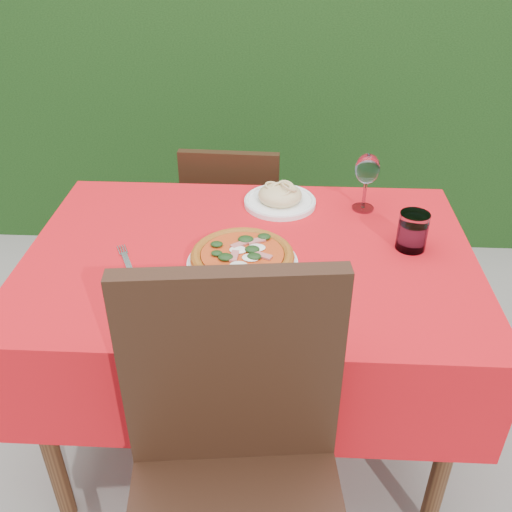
{
  "coord_description": "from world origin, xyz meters",
  "views": [
    {
      "loc": [
        0.09,
        -1.35,
        1.61
      ],
      "look_at": [
        0.02,
        -0.05,
        0.77
      ],
      "focal_mm": 40.0,
      "sensor_mm": 36.0,
      "label": 1
    }
  ],
  "objects_px": {
    "water_glass": "(412,233)",
    "chair_near": "(235,473)",
    "chair_far": "(234,224)",
    "wine_glass": "(367,171)",
    "pizza_plate": "(242,259)",
    "pasta_plate": "(280,198)",
    "fork": "(129,267)"
  },
  "relations": [
    {
      "from": "pizza_plate",
      "to": "pasta_plate",
      "type": "height_order",
      "value": "pasta_plate"
    },
    {
      "from": "chair_near",
      "to": "wine_glass",
      "type": "relative_size",
      "value": 5.45
    },
    {
      "from": "pasta_plate",
      "to": "water_glass",
      "type": "xyz_separation_m",
      "value": [
        0.37,
        -0.24,
        0.03
      ]
    },
    {
      "from": "pizza_plate",
      "to": "water_glass",
      "type": "height_order",
      "value": "water_glass"
    },
    {
      "from": "wine_glass",
      "to": "water_glass",
      "type": "bearing_deg",
      "value": -64.43
    },
    {
      "from": "wine_glass",
      "to": "chair_far",
      "type": "bearing_deg",
      "value": 140.6
    },
    {
      "from": "fork",
      "to": "chair_near",
      "type": "bearing_deg",
      "value": -81.99
    },
    {
      "from": "water_glass",
      "to": "wine_glass",
      "type": "distance_m",
      "value": 0.27
    },
    {
      "from": "chair_near",
      "to": "water_glass",
      "type": "distance_m",
      "value": 0.82
    },
    {
      "from": "chair_near",
      "to": "chair_far",
      "type": "bearing_deg",
      "value": 88.93
    },
    {
      "from": "water_glass",
      "to": "wine_glass",
      "type": "xyz_separation_m",
      "value": [
        -0.11,
        0.23,
        0.08
      ]
    },
    {
      "from": "chair_near",
      "to": "wine_glass",
      "type": "height_order",
      "value": "chair_near"
    },
    {
      "from": "water_glass",
      "to": "wine_glass",
      "type": "relative_size",
      "value": 0.59
    },
    {
      "from": "chair_far",
      "to": "pasta_plate",
      "type": "xyz_separation_m",
      "value": [
        0.19,
        -0.35,
        0.31
      ]
    },
    {
      "from": "chair_near",
      "to": "pizza_plate",
      "type": "bearing_deg",
      "value": 85.99
    },
    {
      "from": "chair_far",
      "to": "chair_near",
      "type": "bearing_deg",
      "value": 97.57
    },
    {
      "from": "pizza_plate",
      "to": "pasta_plate",
      "type": "distance_m",
      "value": 0.38
    },
    {
      "from": "pasta_plate",
      "to": "water_glass",
      "type": "distance_m",
      "value": 0.45
    },
    {
      "from": "pizza_plate",
      "to": "wine_glass",
      "type": "relative_size",
      "value": 1.79
    },
    {
      "from": "chair_near",
      "to": "wine_glass",
      "type": "distance_m",
      "value": 0.98
    },
    {
      "from": "chair_far",
      "to": "pizza_plate",
      "type": "height_order",
      "value": "chair_far"
    },
    {
      "from": "chair_far",
      "to": "fork",
      "type": "height_order",
      "value": "chair_far"
    },
    {
      "from": "chair_near",
      "to": "chair_far",
      "type": "distance_m",
      "value": 1.26
    },
    {
      "from": "pizza_plate",
      "to": "wine_glass",
      "type": "xyz_separation_m",
      "value": [
        0.36,
        0.35,
        0.11
      ]
    },
    {
      "from": "chair_far",
      "to": "pizza_plate",
      "type": "xyz_separation_m",
      "value": [
        0.09,
        -0.72,
        0.31
      ]
    },
    {
      "from": "water_glass",
      "to": "chair_near",
      "type": "bearing_deg",
      "value": -124.72
    },
    {
      "from": "pasta_plate",
      "to": "water_glass",
      "type": "bearing_deg",
      "value": -33.19
    },
    {
      "from": "chair_far",
      "to": "water_glass",
      "type": "distance_m",
      "value": 0.89
    },
    {
      "from": "chair_far",
      "to": "fork",
      "type": "xyz_separation_m",
      "value": [
        -0.21,
        -0.74,
        0.29
      ]
    },
    {
      "from": "wine_glass",
      "to": "fork",
      "type": "bearing_deg",
      "value": -150.64
    },
    {
      "from": "pasta_plate",
      "to": "fork",
      "type": "height_order",
      "value": "pasta_plate"
    },
    {
      "from": "pasta_plate",
      "to": "fork",
      "type": "bearing_deg",
      "value": -135.63
    }
  ]
}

